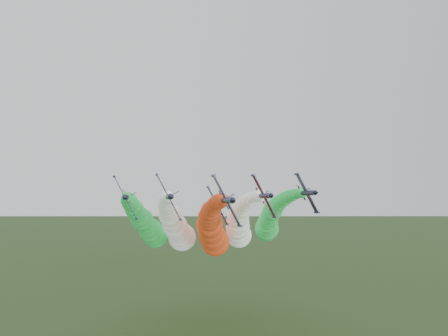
{
  "coord_description": "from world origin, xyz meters",
  "views": [
    {
      "loc": [
        -10.28,
        -84.2,
        39.68
      ],
      "look_at": [
        6.72,
        5.53,
        46.14
      ],
      "focal_mm": 35.0,
      "sensor_mm": 36.0,
      "label": 1
    }
  ],
  "objects_px": {
    "jet_inner_right": "(239,225)",
    "jet_outer_left": "(147,226)",
    "jet_trail": "(209,229)",
    "jet_lead": "(213,231)",
    "jet_inner_left": "(176,227)",
    "jet_outer_right": "(270,221)"
  },
  "relations": [
    {
      "from": "jet_lead",
      "to": "jet_outer_right",
      "type": "relative_size",
      "value": 1.01
    },
    {
      "from": "jet_lead",
      "to": "jet_inner_left",
      "type": "height_order",
      "value": "jet_inner_left"
    },
    {
      "from": "jet_inner_left",
      "to": "jet_trail",
      "type": "height_order",
      "value": "jet_inner_left"
    },
    {
      "from": "jet_outer_left",
      "to": "jet_outer_right",
      "type": "height_order",
      "value": "jet_outer_right"
    },
    {
      "from": "jet_inner_left",
      "to": "jet_inner_right",
      "type": "bearing_deg",
      "value": 6.97
    },
    {
      "from": "jet_trail",
      "to": "jet_lead",
      "type": "bearing_deg",
      "value": -96.57
    },
    {
      "from": "jet_inner_right",
      "to": "jet_trail",
      "type": "height_order",
      "value": "jet_inner_right"
    },
    {
      "from": "jet_inner_right",
      "to": "jet_trail",
      "type": "bearing_deg",
      "value": 120.17
    },
    {
      "from": "jet_inner_left",
      "to": "jet_outer_right",
      "type": "relative_size",
      "value": 1.01
    },
    {
      "from": "jet_inner_left",
      "to": "jet_outer_right",
      "type": "height_order",
      "value": "jet_outer_right"
    },
    {
      "from": "jet_inner_right",
      "to": "jet_outer_right",
      "type": "distance_m",
      "value": 12.67
    },
    {
      "from": "jet_inner_right",
      "to": "jet_outer_left",
      "type": "relative_size",
      "value": 1.0
    },
    {
      "from": "jet_outer_left",
      "to": "jet_outer_right",
      "type": "relative_size",
      "value": 1.01
    },
    {
      "from": "jet_outer_right",
      "to": "jet_trail",
      "type": "distance_m",
      "value": 20.97
    },
    {
      "from": "jet_inner_right",
      "to": "jet_outer_left",
      "type": "height_order",
      "value": "jet_inner_right"
    },
    {
      "from": "jet_outer_left",
      "to": "jet_trail",
      "type": "height_order",
      "value": "jet_outer_left"
    },
    {
      "from": "jet_inner_right",
      "to": "jet_outer_right",
      "type": "xyz_separation_m",
      "value": [
        11.59,
        5.04,
        0.87
      ]
    },
    {
      "from": "jet_outer_left",
      "to": "jet_outer_right",
      "type": "xyz_separation_m",
      "value": [
        40.03,
        0.09,
        1.17
      ]
    },
    {
      "from": "jet_lead",
      "to": "jet_outer_right",
      "type": "bearing_deg",
      "value": 40.53
    },
    {
      "from": "jet_inner_left",
      "to": "jet_outer_right",
      "type": "xyz_separation_m",
      "value": [
        31.46,
        7.47,
        1.24
      ]
    },
    {
      "from": "jet_outer_right",
      "to": "jet_trail",
      "type": "bearing_deg",
      "value": 157.44
    },
    {
      "from": "jet_outer_right",
      "to": "jet_inner_left",
      "type": "bearing_deg",
      "value": -166.65
    }
  ]
}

